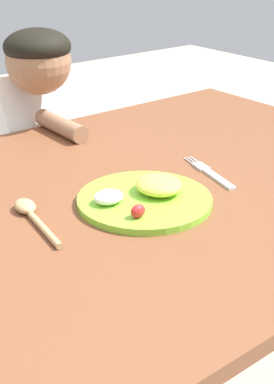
{
  "coord_description": "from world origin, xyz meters",
  "views": [
    {
      "loc": [
        -0.63,
        -0.85,
        1.22
      ],
      "look_at": [
        -0.0,
        -0.05,
        0.75
      ],
      "focal_mm": 52.62,
      "sensor_mm": 36.0,
      "label": 1
    }
  ],
  "objects": [
    {
      "name": "plate",
      "position": [
        -0.0,
        -0.07,
        0.74
      ],
      "size": [
        0.27,
        0.27,
        0.05
      ],
      "color": "#81CD35",
      "rests_on": "dining_table"
    },
    {
      "name": "dining_table",
      "position": [
        0.0,
        0.0,
        0.62
      ],
      "size": [
        1.48,
        0.98,
        0.73
      ],
      "color": "brown",
      "rests_on": "ground_plane"
    },
    {
      "name": "spoon",
      "position": [
        -0.21,
        0.02,
        0.74
      ],
      "size": [
        0.05,
        0.2,
        0.02
      ],
      "rotation": [
        0.0,
        0.0,
        1.43
      ],
      "color": "tan",
      "rests_on": "dining_table"
    },
    {
      "name": "fork",
      "position": [
        0.21,
        -0.05,
        0.73
      ],
      "size": [
        0.07,
        0.19,
        0.01
      ],
      "rotation": [
        0.0,
        0.0,
        1.32
      ],
      "color": "silver",
      "rests_on": "dining_table"
    },
    {
      "name": "person",
      "position": [
        0.09,
        0.58,
        0.54
      ],
      "size": [
        0.21,
        0.42,
        0.99
      ],
      "rotation": [
        0.0,
        0.0,
        3.14
      ],
      "color": "#493A6A",
      "rests_on": "ground_plane"
    }
  ]
}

